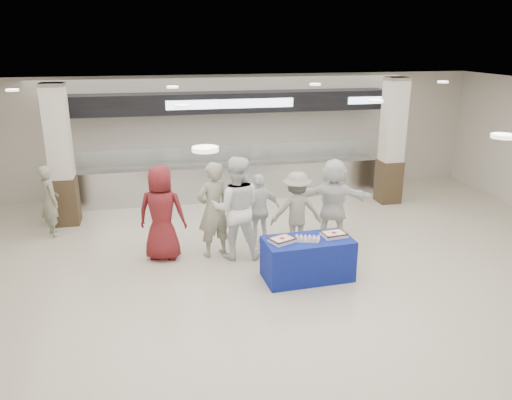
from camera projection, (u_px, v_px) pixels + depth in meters
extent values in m
plane|color=beige|center=(280.00, 291.00, 8.49)|extent=(14.00, 14.00, 0.00)
cube|color=silver|center=(230.00, 181.00, 13.37)|extent=(8.00, 0.80, 0.90)
cube|color=silver|center=(230.00, 164.00, 13.23)|extent=(8.00, 0.85, 0.04)
cube|color=white|center=(231.00, 154.00, 12.85)|extent=(7.60, 0.02, 0.50)
cube|color=black|center=(229.00, 102.00, 12.72)|extent=(8.40, 0.70, 0.50)
cube|color=silver|center=(231.00, 104.00, 12.39)|extent=(3.20, 0.03, 0.22)
cube|color=silver|center=(373.00, 100.00, 13.13)|extent=(1.40, 0.03, 0.18)
cube|color=#352718|center=(66.00, 201.00, 11.45)|extent=(0.55, 0.55, 1.10)
cube|color=beige|center=(57.00, 132.00, 10.95)|extent=(0.50, 0.50, 2.10)
cube|color=#352718|center=(389.00, 181.00, 13.00)|extent=(0.55, 0.55, 1.10)
cube|color=beige|center=(394.00, 120.00, 12.51)|extent=(0.50, 0.50, 2.10)
cube|color=navy|center=(308.00, 259.00, 8.85)|extent=(1.59, 0.87, 0.75)
cube|color=white|center=(282.00, 240.00, 8.61)|extent=(0.50, 0.45, 0.06)
cube|color=#462614|center=(282.00, 238.00, 8.60)|extent=(0.50, 0.45, 0.02)
cylinder|color=red|center=(282.00, 238.00, 8.60)|extent=(0.12, 0.12, 0.01)
cube|color=white|center=(334.00, 235.00, 8.86)|extent=(0.45, 0.37, 0.06)
cube|color=#462614|center=(334.00, 232.00, 8.84)|extent=(0.45, 0.37, 0.02)
cylinder|color=red|center=(334.00, 233.00, 8.85)|extent=(0.10, 0.10, 0.01)
cube|color=#B0B0B5|center=(308.00, 240.00, 8.69)|extent=(0.44, 0.38, 0.01)
imported|color=maroon|center=(162.00, 213.00, 9.50)|extent=(1.03, 0.81, 1.86)
imported|color=gray|center=(213.00, 210.00, 9.63)|extent=(0.81, 0.67, 1.90)
imported|color=white|center=(236.00, 208.00, 9.54)|extent=(1.09, 0.91, 2.02)
imported|color=white|center=(260.00, 210.00, 10.19)|extent=(0.95, 0.56, 1.52)
imported|color=gray|center=(296.00, 211.00, 10.00)|extent=(1.08, 0.68, 1.61)
imported|color=white|center=(333.00, 200.00, 10.40)|extent=(1.73, 1.04, 1.78)
imported|color=gray|center=(50.00, 201.00, 10.71)|extent=(0.59, 0.68, 1.56)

